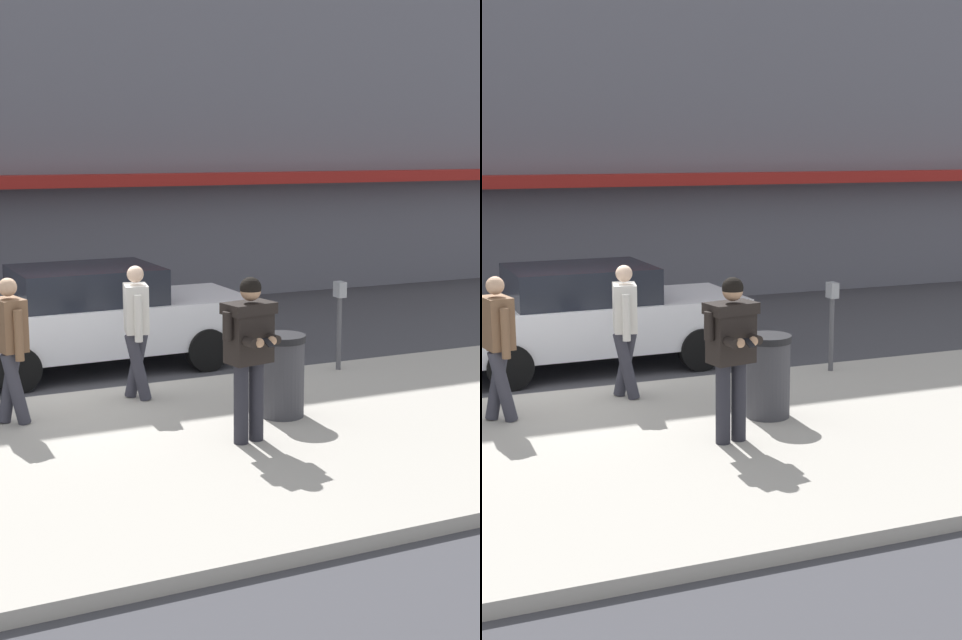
% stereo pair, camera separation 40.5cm
% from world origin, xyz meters
% --- Properties ---
extents(ground_plane, '(80.00, 80.00, 0.00)m').
position_xyz_m(ground_plane, '(0.00, 0.00, 0.00)').
color(ground_plane, '#3D3D42').
extents(sidewalk, '(32.00, 5.30, 0.14)m').
position_xyz_m(sidewalk, '(1.00, -2.85, 0.07)').
color(sidewalk, '#A8A399').
rests_on(sidewalk, ground).
extents(curb_paint_line, '(28.00, 0.12, 0.01)m').
position_xyz_m(curb_paint_line, '(1.00, 0.05, 0.00)').
color(curb_paint_line, silver).
rests_on(curb_paint_line, ground).
extents(storefront_facade, '(28.00, 4.70, 10.55)m').
position_xyz_m(storefront_facade, '(1.00, 8.49, 5.26)').
color(storefront_facade, slate).
rests_on(storefront_facade, ground).
extents(parked_sedan_mid, '(4.53, 2.00, 1.54)m').
position_xyz_m(parked_sedan_mid, '(0.87, 1.45, 0.79)').
color(parked_sedan_mid, silver).
rests_on(parked_sedan_mid, ground).
extents(man_texting_on_phone, '(0.64, 0.63, 1.81)m').
position_xyz_m(man_texting_on_phone, '(1.35, -2.95, 1.25)').
color(man_texting_on_phone, '#23232B').
rests_on(man_texting_on_phone, sidewalk).
extents(pedestrian_in_light_coat, '(0.39, 0.59, 1.70)m').
position_xyz_m(pedestrian_in_light_coat, '(0.77, -0.84, 1.11)').
color(pedestrian_in_light_coat, '#33333D').
rests_on(pedestrian_in_light_coat, sidewalk).
extents(pedestrian_dark_coat, '(0.39, 0.59, 1.70)m').
position_xyz_m(pedestrian_dark_coat, '(-0.85, -1.23, 1.11)').
color(pedestrian_dark_coat, '#33333D').
rests_on(pedestrian_dark_coat, sidewalk).
extents(parking_meter, '(0.12, 0.18, 1.27)m').
position_xyz_m(parking_meter, '(3.84, -0.60, 0.97)').
color(parking_meter, '#4C4C51').
rests_on(parking_meter, sidewalk).
extents(trash_bin, '(0.55, 0.55, 0.98)m').
position_xyz_m(trash_bin, '(2.10, -2.24, 0.63)').
color(trash_bin, '#38383D').
rests_on(trash_bin, sidewalk).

